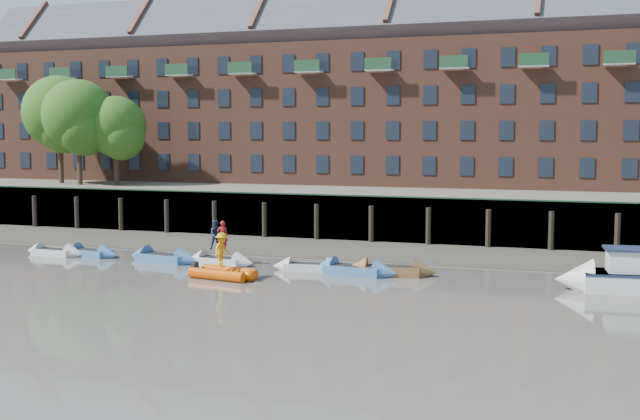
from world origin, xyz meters
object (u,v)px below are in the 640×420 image
at_px(rowboat_0, 55,252).
at_px(rowboat_5, 355,270).
at_px(rowboat_2, 163,258).
at_px(person_rib_crew, 222,250).
at_px(rowboat_4, 309,267).
at_px(rowboat_1, 90,253).
at_px(rib_tender, 226,273).
at_px(motor_launch, 616,277).
at_px(person_rower_a, 222,236).
at_px(rowboat_3, 220,261).
at_px(person_rower_b, 216,235).
at_px(rowboat_6, 390,271).

distance_m(rowboat_0, rowboat_5, 19.63).
bearing_deg(rowboat_2, person_rib_crew, -24.45).
bearing_deg(rowboat_2, rowboat_4, 8.75).
height_order(rowboat_1, person_rib_crew, person_rib_crew).
relative_size(rib_tender, motor_launch, 0.55).
xyz_separation_m(rowboat_2, person_rower_a, (3.77, 0.25, 1.46)).
distance_m(rowboat_3, rowboat_4, 5.53).
bearing_deg(rowboat_4, rowboat_1, 170.10).
height_order(rowboat_1, person_rower_b, person_rower_b).
relative_size(rowboat_1, rowboat_6, 0.85).
bearing_deg(rowboat_0, rowboat_5, 1.48).
relative_size(rowboat_1, rowboat_4, 1.04).
distance_m(rowboat_2, rowboat_6, 13.79).
bearing_deg(rowboat_6, rowboat_2, 172.10).
bearing_deg(rowboat_2, rowboat_3, 11.44).
bearing_deg(rowboat_3, rowboat_5, 1.39).
xyz_separation_m(rowboat_0, person_rib_crew, (13.29, -3.67, 1.29)).
distance_m(rowboat_3, person_rower_a, 1.50).
bearing_deg(motor_launch, rowboat_0, -7.04).
height_order(rowboat_6, motor_launch, motor_launch).
bearing_deg(person_rib_crew, rowboat_6, -59.24).
xyz_separation_m(rowboat_3, motor_launch, (21.58, -0.81, 0.47)).
distance_m(rib_tender, motor_launch, 19.62).
bearing_deg(person_rower_b, person_rower_a, -52.32).
distance_m(rowboat_0, person_rib_crew, 13.85).
bearing_deg(person_rower_a, person_rib_crew, 84.39).
bearing_deg(rowboat_3, rowboat_2, -171.98).
xyz_separation_m(rowboat_1, person_rib_crew, (11.02, -4.13, 1.29)).
bearing_deg(rib_tender, person_rower_b, 131.60).
relative_size(rowboat_2, rowboat_5, 1.01).
bearing_deg(rowboat_0, person_rower_a, 3.79).
bearing_deg(motor_launch, rowboat_6, -9.19).
bearing_deg(rowboat_5, person_rib_crew, -145.07).
relative_size(rowboat_0, rowboat_5, 0.85).
distance_m(motor_launch, person_rower_a, 21.48).
xyz_separation_m(rowboat_2, motor_launch, (25.20, -0.63, 0.44)).
bearing_deg(rib_tender, rowboat_0, 174.66).
height_order(rib_tender, person_rower_b, person_rower_b).
bearing_deg(rowboat_0, rowboat_2, 2.47).
distance_m(rowboat_1, rowboat_3, 9.04).
height_order(rowboat_4, person_rower_a, person_rower_a).
distance_m(rowboat_5, motor_launch, 13.28).
bearing_deg(motor_launch, rowboat_5, -7.00).
distance_m(rowboat_4, rowboat_5, 2.82).
relative_size(rowboat_5, person_rib_crew, 2.74).
height_order(rowboat_4, rowboat_5, rowboat_5).
xyz_separation_m(rowboat_1, person_rower_b, (8.70, -0.04, 1.50)).
xyz_separation_m(rowboat_0, rowboat_2, (7.69, -0.02, 0.03)).
relative_size(rowboat_1, person_rower_a, 2.55).
xyz_separation_m(rowboat_1, rowboat_2, (5.41, -0.49, 0.03)).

